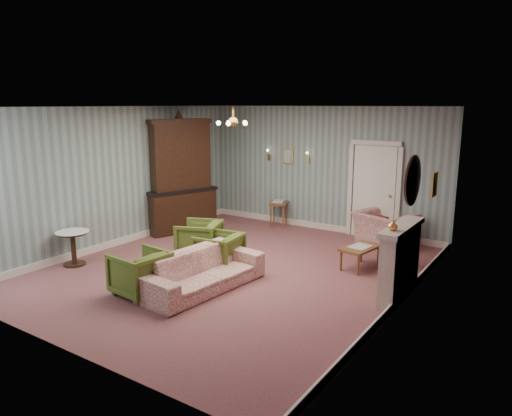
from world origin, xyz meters
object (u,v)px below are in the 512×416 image
Objects in this scene: side_table_black at (400,253)px; pedestal_table at (73,248)px; olive_chair_a at (140,271)px; coffee_table at (360,257)px; fireplace at (400,261)px; olive_chair_b at (219,250)px; sofa_chintz at (203,264)px; wingback_chair at (385,223)px; dresser at (180,173)px; olive_chair_c at (199,237)px.

side_table_black is 6.03m from pedestal_table.
olive_chair_a is 3.92m from coffee_table.
fireplace is at bearing 128.07° from olive_chair_a.
olive_chair_b is 2.58m from coffee_table.
sofa_chintz is at bearing -126.19° from coffee_table.
coffee_table is (-1.00, 0.94, -0.37)m from fireplace.
fireplace reaches higher than wingback_chair.
pedestal_table is (-4.51, -2.78, 0.12)m from coffee_table.
pedestal_table is (-5.11, -3.19, 0.05)m from side_table_black.
pedestal_table is (-2.41, -1.30, -0.05)m from olive_chair_b.
olive_chair_b is 0.34× the size of sofa_chintz.
dresser is at bearing 177.72° from coffee_table.
dresser is (-1.64, 1.30, 0.99)m from olive_chair_c.
sofa_chintz is at bearing 20.90° from olive_chair_c.
fireplace is (3.10, 0.55, 0.21)m from olive_chair_b.
dresser is 5.23m from side_table_black.
wingback_chair is at bearing 140.85° from olive_chair_b.
wingback_chair reaches higher than sofa_chintz.
olive_chair_b is at bearing -144.95° from side_table_black.
olive_chair_a reaches higher than side_table_black.
olive_chair_c is (-0.46, 1.97, 0.01)m from olive_chair_a.
sofa_chintz is at bearing -130.02° from side_table_black.
sofa_chintz reaches higher than side_table_black.
dresser is at bearing 90.00° from pedestal_table.
olive_chair_a is at bearing 84.28° from wingback_chair.
olive_chair_b is at bearing -14.50° from dresser.
sofa_chintz reaches higher than coffee_table.
olive_chair_b is 2.74m from pedestal_table.
side_table_black is (3.01, 3.50, -0.11)m from olive_chair_a.
side_table_black is at bearing 92.59° from olive_chair_c.
fireplace is at bearing -73.45° from side_table_black.
olive_chair_b is 0.92× the size of coffee_table.
olive_chair_c is 2.34m from pedestal_table.
coffee_table is at bearing 136.84° from fireplace.
olive_chair_a is at bearing -130.69° from side_table_black.
olive_chair_a is at bearing 142.36° from sofa_chintz.
dresser is (-4.39, -1.50, 0.91)m from wingback_chair.
dresser reaches higher than olive_chair_a.
pedestal_table is at bearing 65.38° from wingback_chair.
fireplace is at bearing 92.91° from olive_chair_b.
fireplace is at bearing 133.14° from wingback_chair.
coffee_table is 5.30m from pedestal_table.
olive_chair_b is at bearing -144.74° from coffee_table.
fireplace is 2.14× the size of pedestal_table.
olive_chair_b is 1.35× the size of side_table_black.
wingback_chair is at bearing 45.46° from pedestal_table.
wingback_chair is 4.72m from dresser.
pedestal_table reaches higher than side_table_black.
coffee_table is (1.74, 2.38, -0.22)m from sofa_chintz.
olive_chair_c is 3.88m from fireplace.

